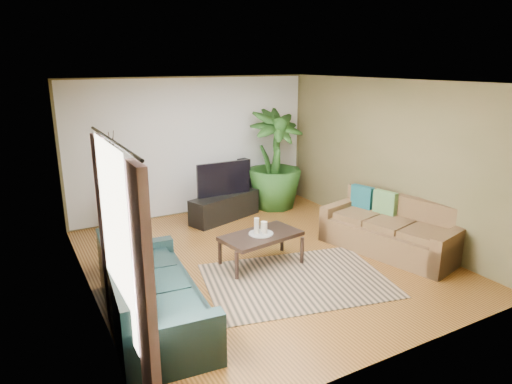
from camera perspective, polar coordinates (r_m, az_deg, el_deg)
floor at (r=7.16m, az=0.78°, el=-8.49°), size 5.50×5.50×0.00m
ceiling at (r=6.52m, az=0.88°, el=13.64°), size 5.50×5.50×0.00m
wall_back at (r=9.15m, az=-7.81°, el=5.65°), size 5.00×0.00×5.00m
wall_front at (r=4.64m, az=18.02°, el=-5.20°), size 5.00×0.00×5.00m
wall_left at (r=5.92m, az=-20.65°, el=-0.90°), size 0.00×5.50×5.50m
wall_right at (r=8.22m, az=16.17°, el=4.00°), size 0.00×5.50×5.50m
backwall_panel at (r=9.14m, az=-7.78°, el=5.65°), size 4.90×0.00×4.90m
window_pane at (r=4.41m, az=-17.17°, el=-5.56°), size 0.00×1.80×1.80m
curtain_near at (r=3.85m, az=-13.66°, el=-12.60°), size 0.08×0.35×2.20m
curtain_far at (r=5.20m, az=-18.19°, el=-5.30°), size 0.08×0.35×2.20m
curtain_rod at (r=4.19m, az=-17.51°, el=6.10°), size 0.03×1.90×0.03m
sofa_left at (r=5.55m, az=-12.80°, el=-11.69°), size 1.19×2.38×0.85m
sofa_right at (r=7.65m, az=16.46°, el=-4.10°), size 1.46×2.32×0.85m
area_rug at (r=6.55m, az=5.09°, el=-10.93°), size 2.83×2.28×0.01m
coffee_table at (r=6.93m, az=0.63°, el=-7.15°), size 1.28×0.84×0.49m
candle_tray at (r=6.84m, az=0.64°, el=-5.22°), size 0.37×0.37×0.02m
candle_tall at (r=6.79m, az=0.08°, el=-4.23°), size 0.08×0.08×0.24m
candle_mid at (r=6.79m, az=1.10°, el=-4.48°), size 0.08×0.08×0.18m
candle_short at (r=6.89m, az=0.90°, el=-4.31°), size 0.08×0.08×0.15m
tv_stand at (r=8.88m, az=-3.93°, el=-1.89°), size 1.55×0.89×0.49m
television at (r=8.74m, az=-4.06°, el=1.69°), size 1.09×0.06×0.64m
speaker_left at (r=8.38m, az=-16.27°, el=-2.05°), size 0.21×0.22×0.93m
speaker_right at (r=9.50m, az=-1.52°, el=1.07°), size 0.22×0.24×1.04m
potted_plant at (r=9.43m, az=2.31°, el=4.05°), size 1.21×1.21×2.04m
plant_pot at (r=9.65m, az=2.25°, el=-1.03°), size 0.38×0.38×0.29m
pedestal at (r=8.76m, az=-16.91°, el=-3.21°), size 0.39×0.39×0.38m
vase at (r=8.65m, az=-17.10°, el=-0.92°), size 0.35×0.35×0.49m
side_table at (r=7.04m, az=-16.81°, el=-7.36°), size 0.51×0.51×0.52m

